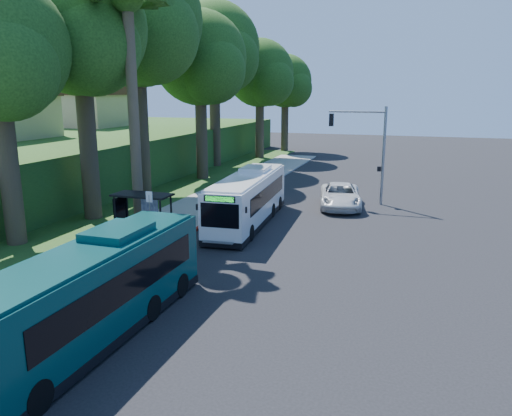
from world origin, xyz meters
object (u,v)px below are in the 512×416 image
(teal_bus, at_px, (90,293))
(pickup, at_px, (340,196))
(bus_shelter, at_px, (140,206))
(white_bus, at_px, (249,198))

(teal_bus, height_order, pickup, teal_bus)
(bus_shelter, distance_m, teal_bus, 11.84)
(bus_shelter, relative_size, pickup, 0.54)
(bus_shelter, height_order, white_bus, white_bus)
(teal_bus, relative_size, pickup, 1.91)
(bus_shelter, distance_m, pickup, 14.54)
(bus_shelter, distance_m, white_bus, 6.76)
(bus_shelter, height_order, teal_bus, teal_bus)
(teal_bus, bearing_deg, bus_shelter, 113.48)
(bus_shelter, height_order, pickup, bus_shelter)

